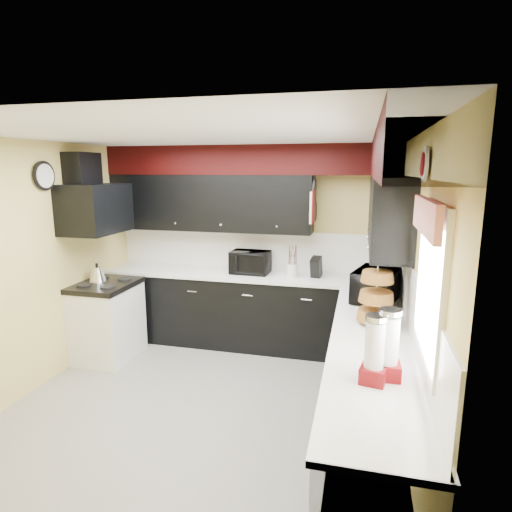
{
  "coord_description": "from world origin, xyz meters",
  "views": [
    {
      "loc": [
        1.37,
        -3.5,
        2.21
      ],
      "look_at": [
        0.31,
        0.8,
        1.32
      ],
      "focal_mm": 30.0,
      "sensor_mm": 36.0,
      "label": 1
    }
  ],
  "objects_px": {
    "toaster_oven": "(250,262)",
    "kettle": "(97,274)",
    "microwave": "(376,285)",
    "knife_block": "(316,267)",
    "utensil_crock": "(292,271)"
  },
  "relations": [
    {
      "from": "toaster_oven",
      "to": "microwave",
      "type": "height_order",
      "value": "microwave"
    },
    {
      "from": "toaster_oven",
      "to": "kettle",
      "type": "distance_m",
      "value": 1.82
    },
    {
      "from": "toaster_oven",
      "to": "knife_block",
      "type": "relative_size",
      "value": 1.93
    },
    {
      "from": "microwave",
      "to": "utensil_crock",
      "type": "bearing_deg",
      "value": 67.67
    },
    {
      "from": "toaster_oven",
      "to": "utensil_crock",
      "type": "height_order",
      "value": "toaster_oven"
    },
    {
      "from": "kettle",
      "to": "microwave",
      "type": "bearing_deg",
      "value": -1.06
    },
    {
      "from": "kettle",
      "to": "toaster_oven",
      "type": "bearing_deg",
      "value": 24.44
    },
    {
      "from": "microwave",
      "to": "kettle",
      "type": "bearing_deg",
      "value": 104.44
    },
    {
      "from": "toaster_oven",
      "to": "utensil_crock",
      "type": "distance_m",
      "value": 0.55
    },
    {
      "from": "toaster_oven",
      "to": "kettle",
      "type": "height_order",
      "value": "toaster_oven"
    },
    {
      "from": "toaster_oven",
      "to": "knife_block",
      "type": "height_order",
      "value": "toaster_oven"
    },
    {
      "from": "utensil_crock",
      "to": "knife_block",
      "type": "distance_m",
      "value": 0.29
    },
    {
      "from": "toaster_oven",
      "to": "kettle",
      "type": "relative_size",
      "value": 2.48
    },
    {
      "from": "toaster_oven",
      "to": "utensil_crock",
      "type": "relative_size",
      "value": 3.08
    },
    {
      "from": "microwave",
      "to": "utensil_crock",
      "type": "relative_size",
      "value": 3.66
    }
  ]
}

